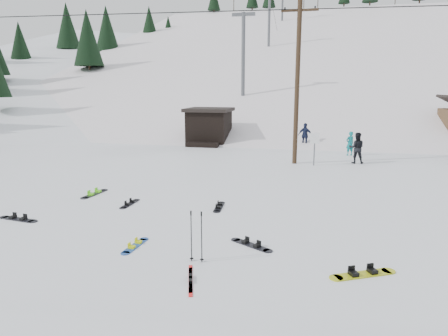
# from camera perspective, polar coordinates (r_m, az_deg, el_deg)

# --- Properties ---
(ground) EXTENTS (200.00, 200.00, 0.00)m
(ground) POSITION_cam_1_polar(r_m,az_deg,el_deg) (10.54, -5.69, -12.90)
(ground) COLOR white
(ground) RESTS_ON ground
(ski_slope) EXTENTS (60.00, 85.24, 65.97)m
(ski_slope) POSITION_cam_1_polar(r_m,az_deg,el_deg) (66.20, 9.92, -2.97)
(ski_slope) COLOR white
(ski_slope) RESTS_ON ground
(ridge_left) EXTENTS (47.54, 95.03, 58.38)m
(ridge_left) POSITION_cam_1_polar(r_m,az_deg,el_deg) (70.89, -20.89, -1.77)
(ridge_left) COLOR white
(ridge_left) RESTS_ON ground
(treeline_left) EXTENTS (20.00, 64.00, 10.00)m
(treeline_left) POSITION_cam_1_polar(r_m,az_deg,el_deg) (61.70, -24.19, 6.47)
(treeline_left) COLOR black
(treeline_left) RESTS_ON ground
(treeline_crest) EXTENTS (50.00, 6.00, 10.00)m
(treeline_crest) POSITION_cam_1_polar(r_m,az_deg,el_deg) (95.22, 11.26, 8.67)
(treeline_crest) COLOR black
(treeline_crest) RESTS_ON ski_slope
(utility_pole) EXTENTS (2.00, 0.26, 9.00)m
(utility_pole) POSITION_cam_1_polar(r_m,az_deg,el_deg) (23.10, 10.43, 12.16)
(utility_pole) COLOR #3A2819
(utility_pole) RESTS_ON ground
(trail_sign) EXTENTS (0.50, 0.09, 1.85)m
(trail_sign) POSITION_cam_1_polar(r_m,az_deg,el_deg) (22.85, 12.83, 3.50)
(trail_sign) COLOR #595B60
(trail_sign) RESTS_ON ground
(lift_hut) EXTENTS (3.40, 4.10, 2.75)m
(lift_hut) POSITION_cam_1_polar(r_m,az_deg,el_deg) (31.24, -2.15, 6.02)
(lift_hut) COLOR black
(lift_hut) RESTS_ON ground
(lift_tower_near) EXTENTS (2.20, 0.36, 8.00)m
(lift_tower_near) POSITION_cam_1_polar(r_m,az_deg,el_deg) (39.87, 2.78, 16.55)
(lift_tower_near) COLOR #595B60
(lift_tower_near) RESTS_ON ski_slope
(lift_tower_mid) EXTENTS (2.20, 0.36, 8.00)m
(lift_tower_mid) POSITION_cam_1_polar(r_m,az_deg,el_deg) (60.34, 6.48, 20.99)
(lift_tower_mid) COLOR #595B60
(lift_tower_mid) RESTS_ON ski_slope
(hero_snowboard) EXTENTS (0.31, 1.30, 0.09)m
(hero_snowboard) POSITION_cam_1_polar(r_m,az_deg,el_deg) (11.56, -12.59, -10.74)
(hero_snowboard) COLOR #1A4AAA
(hero_snowboard) RESTS_ON ground
(hero_skis) EXTENTS (0.55, 1.47, 0.08)m
(hero_skis) POSITION_cam_1_polar(r_m,az_deg,el_deg) (9.51, -4.81, -15.56)
(hero_skis) COLOR red
(hero_skis) RESTS_ON ground
(ski_poles) EXTENTS (0.37, 0.10, 1.33)m
(ski_poles) POSITION_cam_1_polar(r_m,az_deg,el_deg) (10.15, -3.96, -9.67)
(ski_poles) COLOR black
(ski_poles) RESTS_ON ground
(board_scatter_a) EXTENTS (1.55, 0.45, 0.11)m
(board_scatter_a) POSITION_cam_1_polar(r_m,az_deg,el_deg) (15.07, -27.33, -6.46)
(board_scatter_a) COLOR black
(board_scatter_a) RESTS_ON ground
(board_scatter_b) EXTENTS (0.28, 1.35, 0.09)m
(board_scatter_b) POSITION_cam_1_polar(r_m,az_deg,el_deg) (15.54, -13.30, -4.96)
(board_scatter_b) COLOR black
(board_scatter_b) RESTS_ON ground
(board_scatter_c) EXTENTS (0.43, 1.64, 0.12)m
(board_scatter_c) POSITION_cam_1_polar(r_m,az_deg,el_deg) (17.34, -18.01, -3.48)
(board_scatter_c) COLOR black
(board_scatter_c) RESTS_ON ground
(board_scatter_d) EXTENTS (1.27, 0.86, 0.10)m
(board_scatter_d) POSITION_cam_1_polar(r_m,az_deg,el_deg) (11.36, 3.90, -10.87)
(board_scatter_d) COLOR black
(board_scatter_d) RESTS_ON ground
(board_scatter_e) EXTENTS (1.56, 0.97, 0.12)m
(board_scatter_e) POSITION_cam_1_polar(r_m,az_deg,el_deg) (10.24, 19.21, -14.09)
(board_scatter_e) COLOR #CAD117
(board_scatter_e) RESTS_ON ground
(board_scatter_f) EXTENTS (0.36, 1.40, 0.10)m
(board_scatter_f) POSITION_cam_1_polar(r_m,az_deg,el_deg) (14.74, -0.70, -5.54)
(board_scatter_f) COLOR black
(board_scatter_f) RESTS_ON ground
(skier_teal) EXTENTS (0.68, 0.62, 1.55)m
(skier_teal) POSITION_cam_1_polar(r_m,az_deg,el_deg) (26.96, 17.54, 3.36)
(skier_teal) COLOR #0C797C
(skier_teal) RESTS_ON ground
(skier_dark) EXTENTS (0.88, 0.69, 1.79)m
(skier_dark) POSITION_cam_1_polar(r_m,az_deg,el_deg) (24.28, 18.42, 2.74)
(skier_dark) COLOR black
(skier_dark) RESTS_ON ground
(skier_navy) EXTENTS (1.13, 0.70, 1.79)m
(skier_navy) POSITION_cam_1_polar(r_m,az_deg,el_deg) (29.57, 11.53, 4.58)
(skier_navy) COLOR #171E3B
(skier_navy) RESTS_ON ground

